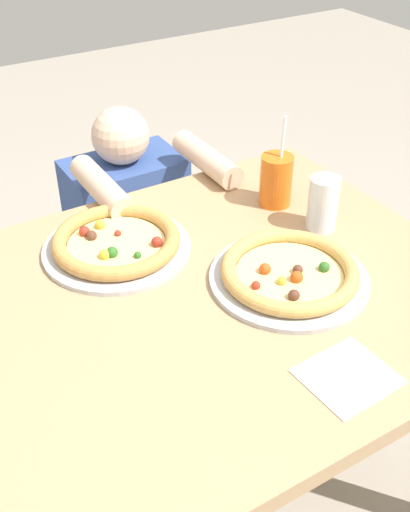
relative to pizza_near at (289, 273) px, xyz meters
name	(u,v)px	position (x,y,z in m)	size (l,w,h in m)	color
ground_plane	(209,495)	(-0.16, 0.06, -0.77)	(8.00, 8.00, 0.00)	#9E9384
dining_table	(211,328)	(-0.16, 0.06, -0.13)	(1.15, 0.95, 0.75)	tan
pizza_near	(289,273)	(0.00, 0.00, 0.00)	(0.35, 0.35, 0.05)	#B7B7BC
pizza_far	(116,243)	(-0.28, 0.30, 0.00)	(0.35, 0.35, 0.05)	#B7B7BC
drink_cup_colored	(276,180)	(0.17, 0.29, 0.05)	(0.08, 0.08, 0.24)	orange
water_cup_clear	(323,203)	(0.20, 0.14, 0.05)	(0.07, 0.07, 0.14)	silver
paper_napkin	(348,376)	(-0.08, -0.28, -0.02)	(0.16, 0.14, 0.00)	white
diner_seated	(131,246)	(-0.05, 0.76, -0.36)	(0.39, 0.51, 0.89)	#333847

